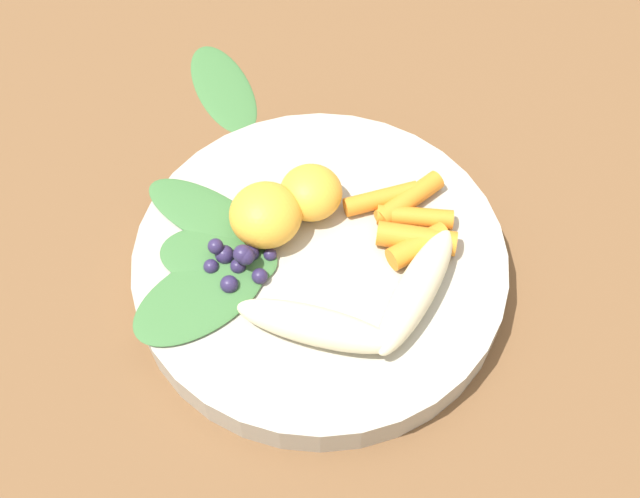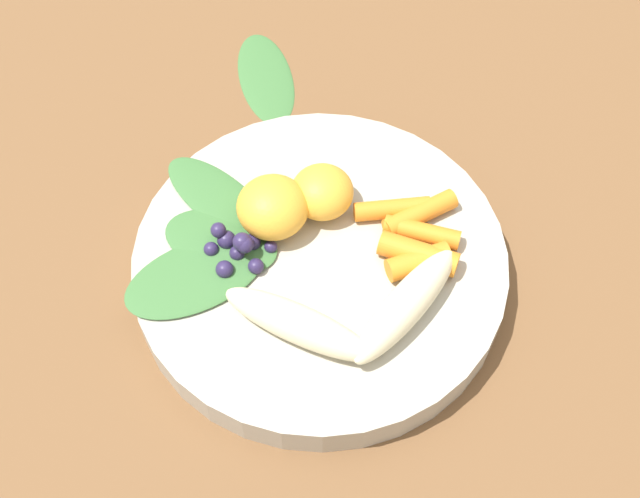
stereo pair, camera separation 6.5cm
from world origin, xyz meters
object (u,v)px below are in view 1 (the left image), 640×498
banana_peeled_left (416,290)px  banana_peeled_right (316,326)px  bowl (320,267)px  orange_segment_near (266,215)px  kale_leaf_stray (223,87)px

banana_peeled_left → banana_peeled_right: size_ratio=1.00×
banana_peeled_right → bowl: bearing=103.0°
bowl → orange_segment_near: (0.05, -0.01, 0.04)m
bowl → orange_segment_near: orange_segment_near is taller
orange_segment_near → kale_leaf_stray: orange_segment_near is taller
banana_peeled_left → orange_segment_near: orange_segment_near is taller
banana_peeled_left → orange_segment_near: size_ratio=2.11×
banana_peeled_right → orange_segment_near: 0.10m
banana_peeled_left → bowl: bearing=89.7°
bowl → banana_peeled_right: 0.07m
banana_peeled_right → kale_leaf_stray: banana_peeled_right is taller
kale_leaf_stray → banana_peeled_right: bearing=174.4°
kale_leaf_stray → bowl: bearing=-179.5°
banana_peeled_right → kale_leaf_stray: bearing=123.4°
banana_peeled_right → orange_segment_near: (0.07, -0.07, 0.01)m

